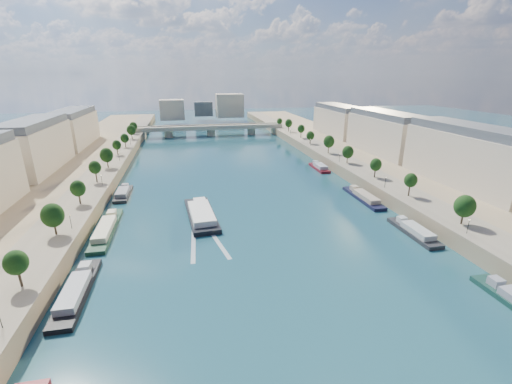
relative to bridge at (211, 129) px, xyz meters
name	(u,v)px	position (x,y,z in m)	size (l,w,h in m)	color
ground	(241,197)	(0.00, -142.91, -5.08)	(700.00, 700.00, 0.00)	#0D2D3C
quay_left	(38,204)	(-72.00, -142.91, -2.58)	(44.00, 520.00, 5.00)	#9E8460
quay_right	(406,180)	(72.00, -142.91, -2.58)	(44.00, 520.00, 5.00)	#9E8460
pave_left	(83,194)	(-57.00, -142.91, -0.03)	(14.00, 520.00, 0.10)	gray
pave_right	(375,176)	(57.00, -142.91, -0.03)	(14.00, 520.00, 0.10)	gray
trees_left	(88,178)	(-55.00, -140.91, 5.39)	(4.80, 268.80, 8.26)	#382B1E
trees_right	(360,158)	(55.00, -132.91, 5.39)	(4.80, 268.80, 8.26)	#382B1E
lamps_left	(88,196)	(-52.50, -152.91, 2.70)	(0.36, 200.36, 4.28)	black
lamps_right	(360,167)	(52.50, -137.91, 2.70)	(0.36, 200.36, 4.28)	black
buildings_left	(4,159)	(-85.00, -130.91, 11.37)	(16.00, 226.00, 23.20)	beige
buildings_right	(419,141)	(85.00, -130.91, 11.37)	(16.00, 226.00, 23.20)	beige
skyline	(207,107)	(3.19, 76.62, 9.57)	(79.00, 42.00, 22.00)	beige
bridge	(211,129)	(0.00, 0.00, 0.00)	(112.00, 12.00, 8.15)	#C1B79E
tour_barge	(201,214)	(-16.44, -160.46, -3.93)	(10.82, 30.30, 4.03)	black
wake	(205,240)	(-16.44, -177.01, -5.06)	(10.75, 26.03, 0.04)	silver
moored_barges_left	(76,293)	(-45.50, -198.23, -4.24)	(5.00, 155.84, 3.60)	#1C1C3D
moored_barges_right	(424,238)	(45.50, -190.87, -4.24)	(5.00, 168.02, 3.60)	black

